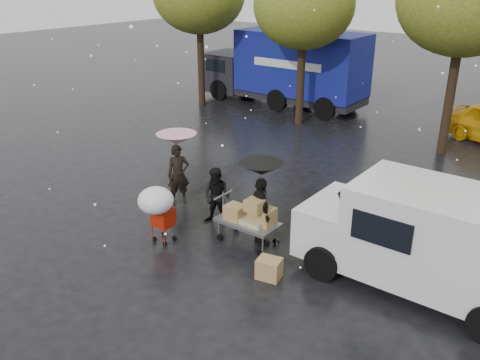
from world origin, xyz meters
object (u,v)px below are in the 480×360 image
Objects in this scene: person_black at (261,212)px; person_pink at (178,175)px; shopping_cart at (157,203)px; white_van at (429,238)px; vendor_cart at (250,217)px; blue_truck at (286,68)px.

person_pink is at bearing 25.17° from person_black.
shopping_cart is (1.25, -1.99, 0.22)m from person_pink.
shopping_cart is at bearing -112.05° from person_pink.
white_van reaches higher than person_black.
person_pink is 1.11× the size of vendor_cart.
vendor_cart is 2.20m from shopping_cart.
person_pink is at bearing 122.06° from shopping_cart.
white_van is at bearing -137.08° from person_black.
person_black is at bearing -63.46° from person_pink.
vendor_cart is (-0.19, -0.15, -0.12)m from person_black.
person_black is 0.20× the size of blue_truck.
blue_truck is (-6.95, 11.79, 0.91)m from person_black.
white_van is at bearing -53.89° from person_pink.
person_black reaches higher than vendor_cart.
blue_truck is at bearing 110.77° from shopping_cart.
blue_truck is (-3.78, 11.27, 0.91)m from person_pink.
shopping_cart is at bearing -142.73° from vendor_cart.
person_black is 0.35× the size of white_van.
white_van is (3.90, 0.70, 0.43)m from vendor_cart.
person_black is (3.17, -0.52, 0.00)m from person_pink.
blue_truck reaches higher than vendor_cart.
shopping_cart is 0.30× the size of white_van.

